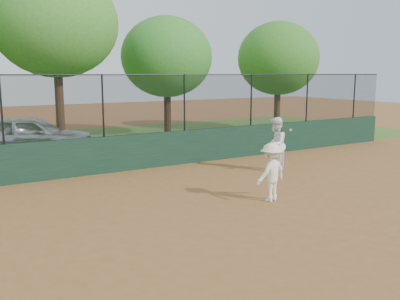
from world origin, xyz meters
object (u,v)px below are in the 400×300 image
tree_3 (167,57)px  tree_2 (55,23)px  tree_4 (278,59)px  player_second (275,145)px  parked_car (32,136)px  player_main (271,172)px

tree_3 → tree_2: bearing=-169.1°
tree_3 → tree_4: bearing=-11.1°
player_second → tree_4: 11.37m
tree_2 → tree_4: size_ratio=1.24×
parked_car → player_main: player_main is taller
player_second → tree_2: (-4.83, 8.30, 4.38)m
player_main → tree_4: 14.83m
player_second → tree_4: tree_4 is taller
parked_car → tree_4: tree_4 is taller
player_main → tree_2: 12.04m
player_main → parked_car: bearing=111.4°
parked_car → tree_4: bearing=-61.4°
player_main → tree_3: 12.87m
player_second → tree_3: bearing=-131.3°
parked_car → tree_3: tree_3 is taller
parked_car → tree_3: bearing=-48.5°
player_main → tree_3: bearing=74.5°
tree_4 → tree_2: bearing=179.3°
player_second → tree_3: tree_3 is taller
parked_car → tree_2: size_ratio=0.62×
player_second → tree_4: size_ratio=0.30×
player_main → tree_3: tree_3 is taller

